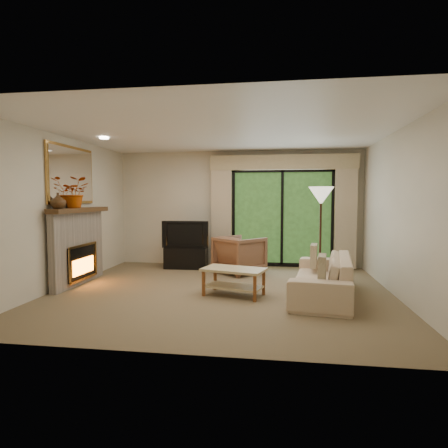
# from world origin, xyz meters

# --- Properties ---
(floor) EXTENTS (5.50, 5.50, 0.00)m
(floor) POSITION_xyz_m (0.00, 0.00, 0.00)
(floor) COLOR brown
(floor) RESTS_ON ground
(ceiling) EXTENTS (5.50, 5.50, 0.00)m
(ceiling) POSITION_xyz_m (0.00, 0.00, 2.60)
(ceiling) COLOR white
(ceiling) RESTS_ON ground
(wall_back) EXTENTS (5.00, 0.00, 5.00)m
(wall_back) POSITION_xyz_m (0.00, 2.50, 1.30)
(wall_back) COLOR beige
(wall_back) RESTS_ON ground
(wall_front) EXTENTS (5.00, 0.00, 5.00)m
(wall_front) POSITION_xyz_m (0.00, -2.50, 1.30)
(wall_front) COLOR beige
(wall_front) RESTS_ON ground
(wall_left) EXTENTS (0.00, 5.00, 5.00)m
(wall_left) POSITION_xyz_m (-2.75, 0.00, 1.30)
(wall_left) COLOR beige
(wall_left) RESTS_ON ground
(wall_right) EXTENTS (0.00, 5.00, 5.00)m
(wall_right) POSITION_xyz_m (2.75, 0.00, 1.30)
(wall_right) COLOR beige
(wall_right) RESTS_ON ground
(fireplace) EXTENTS (0.24, 1.70, 1.37)m
(fireplace) POSITION_xyz_m (-2.63, 0.20, 0.69)
(fireplace) COLOR gray
(fireplace) RESTS_ON floor
(mirror) EXTENTS (0.07, 1.45, 1.02)m
(mirror) POSITION_xyz_m (-2.71, 0.20, 1.95)
(mirror) COLOR #B38541
(mirror) RESTS_ON wall_left
(sliding_door) EXTENTS (2.26, 0.10, 2.16)m
(sliding_door) POSITION_xyz_m (1.00, 2.45, 1.10)
(sliding_door) COLOR black
(sliding_door) RESTS_ON floor
(curtain_left) EXTENTS (0.45, 0.18, 2.35)m
(curtain_left) POSITION_xyz_m (-0.35, 2.34, 1.20)
(curtain_left) COLOR tan
(curtain_left) RESTS_ON floor
(curtain_right) EXTENTS (0.45, 0.18, 2.35)m
(curtain_right) POSITION_xyz_m (2.35, 2.34, 1.20)
(curtain_right) COLOR tan
(curtain_right) RESTS_ON floor
(cornice) EXTENTS (3.20, 0.24, 0.32)m
(cornice) POSITION_xyz_m (1.00, 2.36, 2.32)
(cornice) COLOR tan
(cornice) RESTS_ON wall_back
(media_console) EXTENTS (0.94, 0.45, 0.46)m
(media_console) POSITION_xyz_m (-1.08, 1.95, 0.23)
(media_console) COLOR black
(media_console) RESTS_ON floor
(tv) EXTENTS (1.02, 0.17, 0.59)m
(tv) POSITION_xyz_m (-1.08, 1.95, 0.75)
(tv) COLOR black
(tv) RESTS_ON media_console
(armchair) EXTENTS (1.17, 1.18, 0.77)m
(armchair) POSITION_xyz_m (0.14, 1.57, 0.39)
(armchair) COLOR brown
(armchair) RESTS_ON floor
(sofa) EXTENTS (1.15, 2.29, 0.64)m
(sofa) POSITION_xyz_m (1.61, -0.03, 0.32)
(sofa) COLOR tan
(sofa) RESTS_ON floor
(pillow_near) EXTENTS (0.16, 0.41, 0.40)m
(pillow_near) POSITION_xyz_m (1.53, -0.66, 0.54)
(pillow_near) COLOR brown
(pillow_near) RESTS_ON sofa
(pillow_far) EXTENTS (0.16, 0.41, 0.40)m
(pillow_far) POSITION_xyz_m (1.53, 0.60, 0.54)
(pillow_far) COLOR brown
(pillow_far) RESTS_ON sofa
(coffee_table) EXTENTS (1.07, 0.77, 0.43)m
(coffee_table) POSITION_xyz_m (0.23, -0.20, 0.22)
(coffee_table) COLOR tan
(coffee_table) RESTS_ON floor
(floor_lamp) EXTENTS (0.48, 0.48, 1.75)m
(floor_lamp) POSITION_xyz_m (1.71, 1.22, 0.88)
(floor_lamp) COLOR beige
(floor_lamp) RESTS_ON floor
(vase) EXTENTS (0.29, 0.29, 0.26)m
(vase) POSITION_xyz_m (-2.61, -0.40, 1.50)
(vase) COLOR #402813
(vase) RESTS_ON fireplace
(branches) EXTENTS (0.60, 0.56, 0.54)m
(branches) POSITION_xyz_m (-2.61, 0.12, 1.64)
(branches) COLOR #A33E08
(branches) RESTS_ON fireplace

